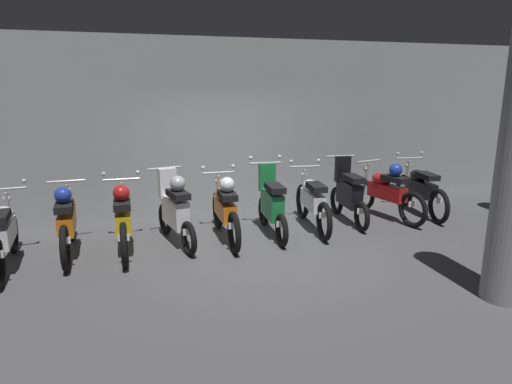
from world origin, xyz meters
The scene contains 13 objects.
ground_plane centered at (0.00, 0.00, 0.00)m, with size 80.00×80.00×0.00m, color #4C4C4F.
back_wall centered at (0.00, 2.37, 1.67)m, with size 16.00×0.30×3.34m, color gray.
motorbike_slot_0 centered at (-3.61, 0.49, 0.49)m, with size 0.59×1.95×1.15m.
motorbike_slot_1 centered at (-2.80, 0.74, 0.53)m, with size 0.56×1.95×1.08m.
motorbike_slot_2 centered at (-2.00, 0.59, 0.53)m, with size 0.59×1.95×1.15m.
motorbike_slot_3 centered at (-1.21, 0.65, 0.57)m, with size 0.56×1.68×1.18m.
motorbike_slot_4 centered at (-0.40, 0.58, 0.53)m, with size 0.59×1.95×1.15m.
motorbike_slot_5 centered at (0.41, 0.55, 0.53)m, with size 0.59×1.68×1.29m.
motorbike_slot_6 centered at (1.21, 0.62, 0.49)m, with size 0.60×1.94×1.15m.
motorbike_slot_7 centered at (2.01, 0.75, 0.52)m, with size 0.56×1.68×1.18m.
motorbike_slot_8 centered at (2.80, 0.69, 0.53)m, with size 0.56×1.94×1.08m.
motorbike_slot_9 centered at (3.61, 0.72, 0.49)m, with size 0.60×1.94×1.15m.
trash_bin centered at (5.39, 0.30, 0.42)m, with size 0.54×0.54×0.84m, color navy.
Camera 1 is at (-2.41, -6.37, 2.56)m, focal length 32.29 mm.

